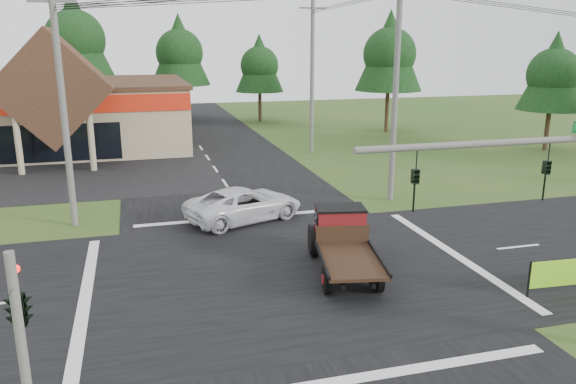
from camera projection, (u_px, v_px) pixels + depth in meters
name	position (u px, v px, depth m)	size (l,w,h in m)	color
ground	(286.00, 273.00, 20.71)	(120.00, 120.00, 0.00)	#294D1B
road_ns	(286.00, 273.00, 20.71)	(12.00, 120.00, 0.02)	black
road_ew	(286.00, 273.00, 20.71)	(120.00, 12.00, 0.02)	black
traffic_signal_corner	(16.00, 290.00, 11.06)	(0.53, 2.48, 4.40)	#595651
utility_pole_nw	(63.00, 109.00, 24.71)	(2.00, 0.30, 10.50)	#595651
utility_pole_ne	(396.00, 89.00, 28.68)	(2.00, 0.30, 11.50)	#595651
utility_pole_n	(312.00, 77.00, 41.76)	(2.00, 0.30, 11.20)	#595651
tree_row_c	(75.00, 37.00, 54.06)	(7.28, 7.28, 13.13)	#332316
tree_row_d	(179.00, 50.00, 57.90)	(6.16, 6.16, 11.11)	#332316
tree_row_e	(259.00, 64.00, 58.44)	(5.04, 5.04, 9.09)	#332316
tree_side_ne	(390.00, 51.00, 51.34)	(6.16, 6.16, 11.11)	#332316
tree_side_e_near	(554.00, 72.00, 42.57)	(5.04, 5.04, 9.09)	#332316
antique_flatbed_truck	(345.00, 244.00, 20.36)	(2.08, 5.45, 2.28)	#5F0F0D
white_pickup	(244.00, 204.00, 26.66)	(2.62, 5.68, 1.58)	silver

